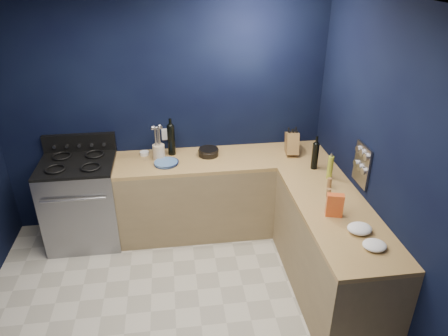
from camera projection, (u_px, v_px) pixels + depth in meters
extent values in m
cube|color=#BEB7A6|center=(176.00, 329.00, 3.58)|extent=(3.50, 3.50, 0.02)
cube|color=silver|center=(152.00, 3.00, 2.37)|extent=(3.50, 3.50, 0.02)
cube|color=black|center=(165.00, 115.00, 4.52)|extent=(3.50, 0.02, 2.60)
cube|color=black|center=(398.00, 183.00, 3.18)|extent=(0.02, 3.50, 2.60)
cube|color=olive|center=(223.00, 195.00, 4.71)|extent=(2.30, 0.63, 0.86)
cube|color=brown|center=(223.00, 159.00, 4.50)|extent=(2.30, 0.63, 0.04)
cube|color=olive|center=(331.00, 253.00, 3.79)|extent=(0.63, 1.67, 0.86)
cube|color=brown|center=(337.00, 212.00, 3.59)|extent=(0.63, 1.67, 0.04)
cube|color=gray|center=(83.00, 203.00, 4.50)|extent=(0.76, 0.66, 0.92)
cube|color=black|center=(78.00, 220.00, 4.23)|extent=(0.59, 0.02, 0.42)
cube|color=black|center=(76.00, 164.00, 4.28)|extent=(0.76, 0.66, 0.03)
cube|color=black|center=(79.00, 143.00, 4.50)|extent=(0.76, 0.06, 0.20)
cube|color=gray|center=(362.00, 165.00, 3.72)|extent=(0.02, 0.28, 0.38)
cube|color=white|center=(166.00, 134.00, 4.60)|extent=(0.09, 0.02, 0.13)
cylinder|color=teal|center=(166.00, 163.00, 4.34)|extent=(0.26, 0.26, 0.03)
cylinder|color=white|center=(144.00, 153.00, 4.54)|extent=(0.11, 0.11, 0.04)
cylinder|color=beige|center=(159.00, 152.00, 4.43)|extent=(0.16, 0.16, 0.16)
cylinder|color=black|center=(171.00, 140.00, 4.49)|extent=(0.09, 0.09, 0.33)
cylinder|color=black|center=(209.00, 152.00, 4.52)|extent=(0.25, 0.25, 0.08)
cube|color=brown|center=(292.00, 143.00, 4.54)|extent=(0.17, 0.29, 0.29)
cylinder|color=black|center=(315.00, 156.00, 4.21)|extent=(0.09, 0.09, 0.27)
cylinder|color=#98A32B|center=(330.00, 167.00, 4.03)|extent=(0.07, 0.07, 0.24)
cylinder|color=olive|center=(329.00, 183.00, 3.90)|extent=(0.04, 0.04, 0.09)
cylinder|color=olive|center=(328.00, 193.00, 3.75)|extent=(0.05, 0.05, 0.08)
cube|color=red|center=(335.00, 205.00, 3.46)|extent=(0.15, 0.10, 0.20)
ellipsoid|color=white|center=(360.00, 229.00, 3.28)|extent=(0.20, 0.17, 0.07)
ellipsoid|color=white|center=(375.00, 245.00, 3.10)|extent=(0.22, 0.21, 0.05)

